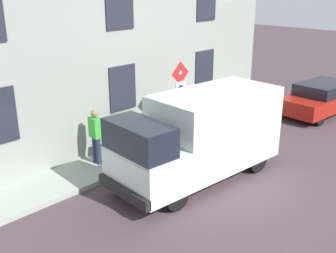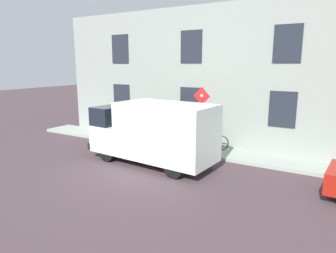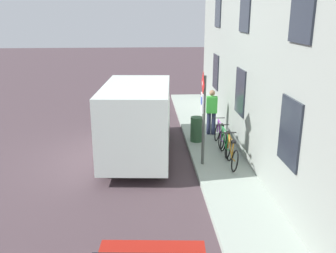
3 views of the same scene
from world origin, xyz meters
name	(u,v)px [view 1 (image 1 of 3)]	position (x,y,z in m)	size (l,w,h in m)	color
ground_plane	(222,187)	(0.00, 0.00, 0.00)	(80.00, 80.00, 0.00)	#47373D
sidewalk_slab	(140,152)	(3.39, 0.00, 0.07)	(1.66, 17.57, 0.14)	#9BA69B
building_facade	(114,51)	(4.57, 0.00, 3.32)	(0.75, 15.57, 6.63)	gray
sign_post_stacked	(180,92)	(2.77, -1.25, 2.01)	(0.16, 0.56, 2.77)	#474C47
delivery_van	(201,135)	(0.85, -0.04, 1.33)	(2.40, 5.47, 2.50)	silver
parked_hatchback	(321,98)	(1.00, -8.32, 0.73)	(2.05, 4.12, 1.38)	#A11B11
bicycle_orange	(162,128)	(3.67, -1.34, 0.51)	(0.46, 1.71, 0.89)	black
bicycle_green	(145,133)	(3.67, -0.50, 0.51)	(0.46, 1.71, 0.89)	black
bicycle_purple	(127,140)	(3.67, 0.33, 0.51)	(0.46, 1.71, 0.89)	black
pedestrian	(96,135)	(3.57, 1.63, 1.07)	(0.42, 0.29, 1.72)	#262B47
litter_bin	(130,148)	(2.91, 0.86, 0.59)	(0.44, 0.44, 0.90)	#2D5133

